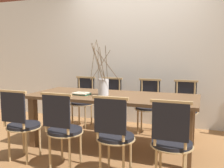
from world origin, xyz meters
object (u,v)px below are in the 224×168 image
Objects in this scene: chair_near_center at (114,133)px; dining_table at (112,102)px; book_stack at (82,94)px; chair_far_center at (148,104)px; vase_centerpiece at (103,86)px.

dining_table is at bearing 111.83° from chair_near_center.
dining_table is at bearing 16.53° from book_stack.
chair_far_center reaches higher than book_stack.
dining_table is 9.72× the size of book_stack.
book_stack is (-0.72, 0.68, 0.27)m from chair_near_center.
dining_table is 0.88m from chair_far_center.
vase_centerpiece is at bearing 63.29° from chair_far_center.
chair_near_center reaches higher than book_stack.
chair_near_center is 1.03m from book_stack.
vase_centerpiece reaches higher than chair_near_center.
chair_far_center is (0.01, 1.60, 0.00)m from chair_near_center.
chair_far_center is at bearing 89.66° from chair_near_center.
book_stack is (-0.73, -0.92, 0.27)m from chair_far_center.
chair_far_center is 3.76× the size of book_stack.
chair_far_center is 1.18× the size of vase_centerpiece.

